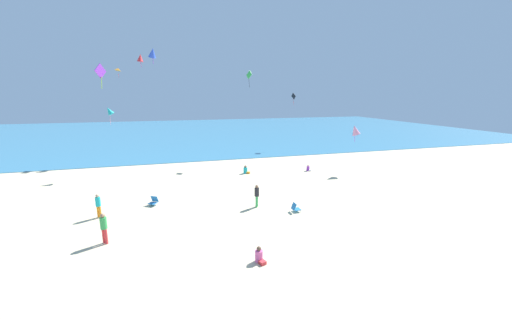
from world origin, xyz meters
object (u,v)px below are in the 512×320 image
object	(u,v)px
kite_orange	(118,69)
kite_black	(294,96)
kite_green	(249,75)
kite_pink	(355,130)
person_4	(259,256)
kite_purple	(100,72)
person_1	(104,226)
person_5	(308,169)
kite_blue	(152,53)
kite_red	(140,58)
person_0	(257,194)
kite_teal	(109,111)
beach_chair_far_right	(295,208)
beach_chair_far_left	(154,201)
person_2	(246,170)
person_3	(98,204)

from	to	relation	value
kite_orange	kite_black	distance (m)	23.09
kite_green	kite_pink	size ratio (longest dim) A/B	1.06
person_4	kite_purple	distance (m)	13.96
person_1	person_5	xyz separation A→B (m)	(17.21, 11.24, -0.74)
kite_blue	kite_orange	xyz separation A→B (m)	(-4.60, 16.79, 0.09)
kite_red	kite_purple	xyz separation A→B (m)	(-0.78, -19.74, -2.98)
person_4	kite_green	xyz separation A→B (m)	(5.34, 22.12, 9.65)
kite_orange	person_0	bearing A→B (deg)	-61.58
person_1	kite_teal	size ratio (longest dim) A/B	0.95
person_5	kite_pink	distance (m)	6.07
beach_chair_far_right	kite_green	distance (m)	19.46
person_4	kite_purple	size ratio (longest dim) A/B	0.53
person_4	kite_purple	bearing A→B (deg)	-155.37
beach_chair_far_right	kite_black	distance (m)	26.25
person_1	kite_black	xyz separation A→B (m)	(21.03, 24.65, 6.54)
beach_chair_far_left	kite_purple	xyz separation A→B (m)	(-2.31, -1.35, 8.78)
beach_chair_far_left	kite_blue	xyz separation A→B (m)	(0.59, 1.22, 10.25)
kite_green	kite_red	bearing A→B (deg)	155.46
person_5	kite_blue	world-z (taller)	kite_blue
beach_chair_far_right	kite_red	bearing A→B (deg)	114.32
kite_pink	person_5	bearing A→B (deg)	161.27
beach_chair_far_left	person_5	world-z (taller)	beach_chair_far_left
person_2	kite_black	bearing A→B (deg)	77.51
person_2	kite_purple	xyz separation A→B (m)	(-10.81, -8.12, 8.77)
beach_chair_far_right	kite_green	bearing A→B (deg)	84.36
person_4	kite_blue	world-z (taller)	kite_blue
kite_teal	kite_black	bearing A→B (deg)	21.54
person_4	kite_green	size ratio (longest dim) A/B	0.41
beach_chair_far_right	kite_orange	size ratio (longest dim) A/B	0.55
person_3	kite_green	distance (m)	21.78
beach_chair_far_right	kite_teal	distance (m)	20.46
person_1	kite_red	world-z (taller)	kite_red
person_0	beach_chair_far_left	bearing A→B (deg)	-170.56
beach_chair_far_left	kite_blue	size ratio (longest dim) A/B	0.72
kite_orange	kite_teal	size ratio (longest dim) A/B	0.63
person_3	kite_blue	bearing A→B (deg)	160.62
kite_green	kite_teal	world-z (taller)	kite_green
kite_black	kite_pink	bearing A→B (deg)	-88.21
person_0	kite_red	bearing A→B (deg)	140.41
person_2	kite_green	world-z (taller)	kite_green
person_2	kite_blue	size ratio (longest dim) A/B	0.74
person_0	person_1	bearing A→B (deg)	-134.60
person_1	kite_purple	size ratio (longest dim) A/B	1.16
person_1	kite_orange	world-z (taller)	kite_orange
person_3	kite_pink	distance (m)	23.55
person_3	kite_orange	size ratio (longest dim) A/B	1.39
beach_chair_far_left	kite_black	size ratio (longest dim) A/B	0.44
person_0	kite_pink	xyz separation A→B (m)	(12.28, 6.91, 3.36)
person_3	kite_green	bearing A→B (deg)	172.67
beach_chair_far_right	kite_green	size ratio (longest dim) A/B	0.32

